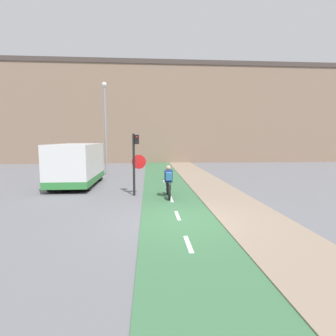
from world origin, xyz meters
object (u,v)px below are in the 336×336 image
object	(u,v)px
cyclist_near	(168,182)
street_lamp_far	(105,119)
traffic_light_pole	(136,157)
van	(77,165)

from	to	relation	value
cyclist_near	street_lamp_far	bearing A→B (deg)	116.82
street_lamp_far	traffic_light_pole	bearing A→B (deg)	-71.04
cyclist_near	van	world-z (taller)	van
cyclist_near	traffic_light_pole	bearing A→B (deg)	158.45
street_lamp_far	van	xyz separation A→B (m)	(-0.94, -4.53, -2.97)
street_lamp_far	van	distance (m)	5.50
traffic_light_pole	van	size ratio (longest dim) A/B	0.59
cyclist_near	van	bearing A→B (deg)	144.94
street_lamp_far	van	size ratio (longest dim) A/B	1.36
street_lamp_far	cyclist_near	size ratio (longest dim) A/B	3.86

